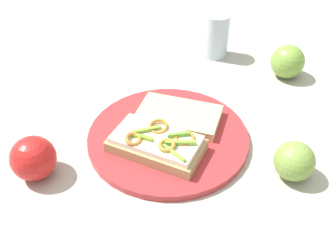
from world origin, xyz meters
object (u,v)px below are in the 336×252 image
at_px(apple_0, 294,161).
at_px(apple_2, 288,62).
at_px(sandwich, 157,143).
at_px(apple_1, 33,158).
at_px(drinking_glass, 216,36).
at_px(bread_slice_side, 179,116).
at_px(plate, 168,137).

xyz_separation_m(apple_0, apple_2, (-0.10, -0.31, 0.00)).
bearing_deg(sandwich, apple_1, 37.79).
relative_size(sandwich, drinking_glass, 1.71).
bearing_deg(drinking_glass, sandwich, 63.06).
xyz_separation_m(bread_slice_side, apple_2, (-0.28, -0.15, 0.02)).
relative_size(apple_0, apple_2, 0.89).
relative_size(sandwich, apple_2, 2.42).
bearing_deg(bread_slice_side, drinking_glass, -91.95).
relative_size(apple_1, drinking_glass, 0.70).
distance_m(apple_0, drinking_glass, 0.43).
xyz_separation_m(bread_slice_side, drinking_glass, (-0.13, -0.27, 0.03)).
height_order(apple_0, drinking_glass, drinking_glass).
relative_size(plate, bread_slice_side, 1.91).
xyz_separation_m(plate, apple_1, (0.24, 0.07, 0.03)).
distance_m(plate, apple_1, 0.25).
bearing_deg(apple_2, apple_1, 25.94).
height_order(plate, drinking_glass, drinking_glass).
xyz_separation_m(plate, sandwich, (0.02, 0.04, 0.02)).
height_order(apple_0, apple_2, apple_2).
bearing_deg(apple_2, plate, 33.02).
bearing_deg(apple_1, bread_slice_side, -157.73).
bearing_deg(plate, apple_2, -146.98).
bearing_deg(apple_0, apple_1, -6.63).
relative_size(apple_1, apple_2, 0.99).
bearing_deg(apple_1, drinking_glass, -135.93).
distance_m(apple_2, drinking_glass, 0.19).
xyz_separation_m(plate, bread_slice_side, (-0.03, -0.04, 0.02)).
height_order(plate, sandwich, sandwich).
distance_m(bread_slice_side, drinking_glass, 0.30).
relative_size(bread_slice_side, apple_1, 2.08).
height_order(apple_0, apple_1, apple_1).
distance_m(apple_1, drinking_glass, 0.54).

